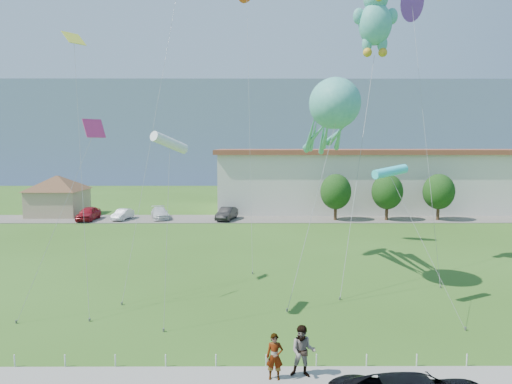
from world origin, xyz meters
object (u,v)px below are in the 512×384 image
pedestrian_right (303,351)px  teddy_bear_kite (375,19)px  pedestrian_left (275,357)px  parked_car_silver (123,214)px  octopus_kite (331,117)px  warehouse (439,179)px  parked_car_white (160,213)px  parked_car_black (227,214)px  pavilion (58,191)px  parked_car_red (88,213)px

pedestrian_right → teddy_bear_kite: size_ratio=0.10×
pedestrian_left → parked_car_silver: 40.36m
pedestrian_right → octopus_kite: 16.06m
warehouse → parked_car_white: size_ratio=13.26×
pedestrian_left → teddy_bear_kite: (7.71, 16.66, 16.60)m
warehouse → parked_car_white: (-36.74, -8.87, -3.40)m
pedestrian_left → parked_car_black: bearing=99.4°
parked_car_white → parked_car_black: 8.08m
pavilion → pedestrian_left: pavilion is taller
pedestrian_left → warehouse: bearing=65.2°
pedestrian_right → parked_car_black: bearing=105.7°
pedestrian_left → pedestrian_right: size_ratio=0.88×
pedestrian_left → teddy_bear_kite: bearing=68.4°
parked_car_red → parked_car_black: (16.17, 0.15, -0.05)m
warehouse → parked_car_white: warehouse is taller
teddy_bear_kite → parked_car_black: bearing=120.2°
pedestrian_right → parked_car_white: bearing=117.1°
pedestrian_left → pedestrian_right: pedestrian_right is taller
warehouse → teddy_bear_kite: (-17.01, -29.81, 13.44)m
pedestrian_right → parked_car_white: 39.63m
pedestrian_right → teddy_bear_kite: bearing=75.8°
pavilion → octopus_kite: (29.35, -27.63, 7.49)m
parked_car_red → parked_car_black: bearing=0.2°
octopus_kite → teddy_bear_kite: size_ratio=0.64×
warehouse → parked_car_silver: (-40.99, -9.53, -3.45)m
parked_car_silver → parked_car_black: size_ratio=0.84×
warehouse → pedestrian_right: (-23.65, -46.27, -3.04)m
parked_car_white → octopus_kite: size_ratio=0.36×
pavilion → parked_car_white: pavilion is taller
parked_car_black → parked_car_red: bearing=-165.3°
pedestrian_right → parked_car_red: size_ratio=0.43×
pedestrian_right → teddy_bear_kite: teddy_bear_kite is taller
pavilion → octopus_kite: octopus_kite is taller
pedestrian_left → parked_car_black: (-3.99, 36.73, -0.18)m
pavilion → pedestrian_left: size_ratio=5.32×
pavilion → warehouse: warehouse is taller
teddy_bear_kite → warehouse: bearing=60.3°
warehouse → octopus_kite: size_ratio=4.76×
parked_car_red → teddy_bear_kite: size_ratio=0.23×
warehouse → parked_car_red: 46.07m
parked_car_red → octopus_kite: 35.28m
warehouse → pedestrian_left: size_ratio=35.28×
parked_car_red → teddy_bear_kite: (27.87, -19.92, 16.73)m
parked_car_silver → pavilion: bearing=168.4°
parked_car_black → teddy_bear_kite: teddy_bear_kite is taller
pavilion → parked_car_red: 6.79m
octopus_kite → parked_car_silver: bearing=130.2°
warehouse → parked_car_red: (-44.88, -9.88, -3.29)m
pedestrian_left → octopus_kite: size_ratio=0.14×
parked_car_black → teddy_bear_kite: bearing=-45.6°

